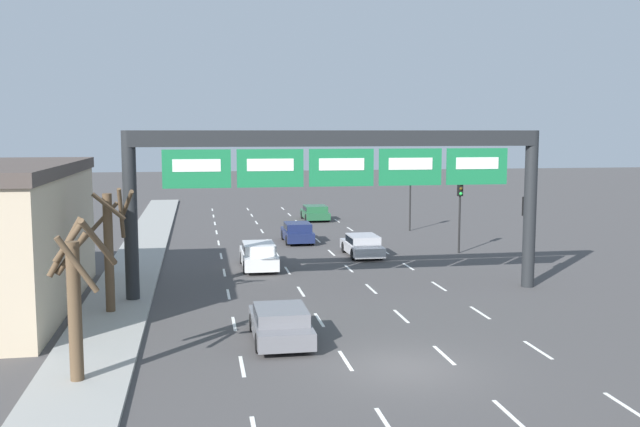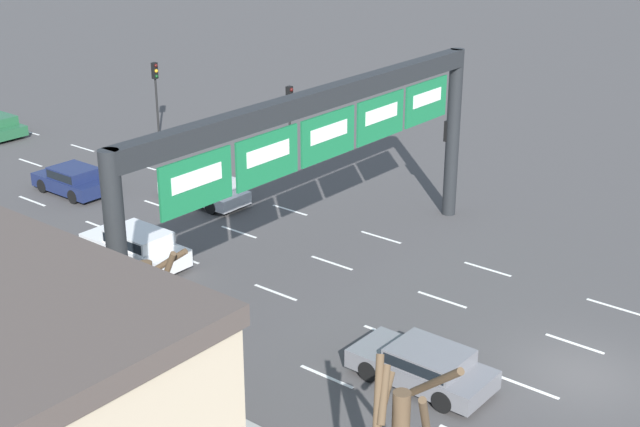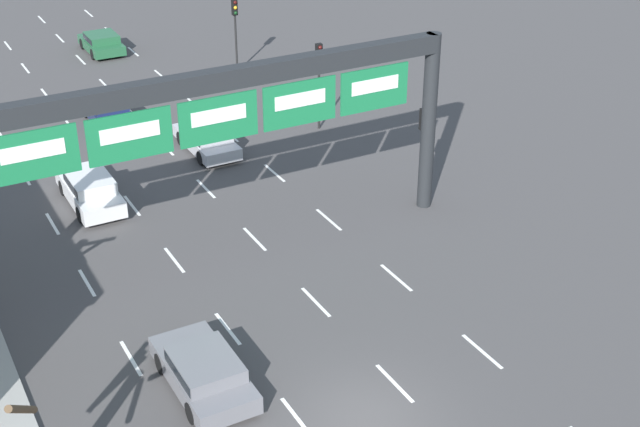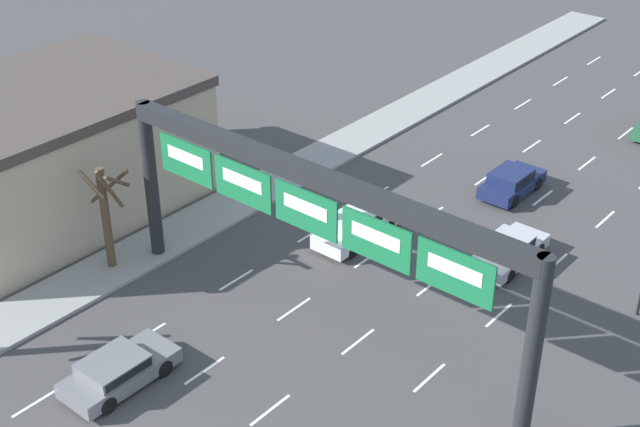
{
  "view_description": "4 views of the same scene",
  "coord_description": "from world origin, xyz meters",
  "px_view_note": "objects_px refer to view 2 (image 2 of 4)",
  "views": [
    {
      "loc": [
        -6.19,
        -20.64,
        7.32
      ],
      "look_at": [
        -1.54,
        6.5,
        4.12
      ],
      "focal_mm": 40.0,
      "sensor_mm": 36.0,
      "label": 1
    },
    {
      "loc": [
        -23.17,
        -8.47,
        14.41
      ],
      "look_at": [
        -0.27,
        10.04,
        2.89
      ],
      "focal_mm": 50.0,
      "sensor_mm": 36.0,
      "label": 2
    },
    {
      "loc": [
        -10.52,
        -16.59,
        17.15
      ],
      "look_at": [
        2.77,
        7.74,
        2.37
      ],
      "focal_mm": 50.0,
      "sensor_mm": 36.0,
      "label": 3
    },
    {
      "loc": [
        18.06,
        -10.88,
        21.43
      ],
      "look_at": [
        -1.27,
        12.19,
        4.11
      ],
      "focal_mm": 50.0,
      "sensor_mm": 36.0,
      "label": 4
    }
  ],
  "objects_px": {
    "traffic_light_near_gantry": "(290,111)",
    "traffic_light_far_end": "(156,84)",
    "car_white": "(136,245)",
    "sign_gantry": "(322,136)",
    "car_navy": "(72,179)",
    "car_silver": "(205,189)",
    "traffic_light_mid_block": "(447,148)",
    "tree_bare_second": "(151,328)",
    "car_grey": "(424,365)"
  },
  "relations": [
    {
      "from": "traffic_light_near_gantry",
      "to": "traffic_light_far_end",
      "type": "distance_m",
      "value": 9.82
    },
    {
      "from": "car_white",
      "to": "traffic_light_far_end",
      "type": "bearing_deg",
      "value": 45.74
    },
    {
      "from": "sign_gantry",
      "to": "car_navy",
      "type": "height_order",
      "value": "sign_gantry"
    },
    {
      "from": "car_silver",
      "to": "traffic_light_near_gantry",
      "type": "distance_m",
      "value": 6.44
    },
    {
      "from": "car_navy",
      "to": "traffic_light_near_gantry",
      "type": "distance_m",
      "value": 10.95
    },
    {
      "from": "sign_gantry",
      "to": "traffic_light_mid_block",
      "type": "xyz_separation_m",
      "value": [
        8.94,
        0.21,
        -2.62
      ]
    },
    {
      "from": "tree_bare_second",
      "to": "car_silver",
      "type": "bearing_deg",
      "value": 41.34
    },
    {
      "from": "car_grey",
      "to": "traffic_light_near_gantry",
      "type": "relative_size",
      "value": 0.99
    },
    {
      "from": "car_navy",
      "to": "car_grey",
      "type": "distance_m",
      "value": 22.14
    },
    {
      "from": "sign_gantry",
      "to": "car_navy",
      "type": "distance_m",
      "value": 15.94
    },
    {
      "from": "car_white",
      "to": "tree_bare_second",
      "type": "xyz_separation_m",
      "value": [
        -6.6,
        -8.67,
        2.17
      ]
    },
    {
      "from": "sign_gantry",
      "to": "traffic_light_near_gantry",
      "type": "relative_size",
      "value": 4.3
    },
    {
      "from": "sign_gantry",
      "to": "car_white",
      "type": "height_order",
      "value": "sign_gantry"
    },
    {
      "from": "car_grey",
      "to": "traffic_light_far_end",
      "type": "bearing_deg",
      "value": 64.14
    },
    {
      "from": "sign_gantry",
      "to": "car_grey",
      "type": "relative_size",
      "value": 4.35
    },
    {
      "from": "traffic_light_near_gantry",
      "to": "traffic_light_far_end",
      "type": "relative_size",
      "value": 1.02
    },
    {
      "from": "sign_gantry",
      "to": "tree_bare_second",
      "type": "height_order",
      "value": "sign_gantry"
    },
    {
      "from": "traffic_light_mid_block",
      "to": "car_navy",
      "type": "bearing_deg",
      "value": 120.37
    },
    {
      "from": "car_white",
      "to": "traffic_light_near_gantry",
      "type": "height_order",
      "value": "traffic_light_near_gantry"
    },
    {
      "from": "car_white",
      "to": "traffic_light_far_end",
      "type": "xyz_separation_m",
      "value": [
        12.19,
        12.51,
        2.31
      ]
    },
    {
      "from": "car_white",
      "to": "sign_gantry",
      "type": "bearing_deg",
      "value": -65.37
    },
    {
      "from": "sign_gantry",
      "to": "traffic_light_far_end",
      "type": "height_order",
      "value": "sign_gantry"
    },
    {
      "from": "car_silver",
      "to": "sign_gantry",
      "type": "bearing_deg",
      "value": -108.95
    },
    {
      "from": "car_white",
      "to": "tree_bare_second",
      "type": "bearing_deg",
      "value": -127.3
    },
    {
      "from": "car_silver",
      "to": "car_white",
      "type": "bearing_deg",
      "value": -156.88
    },
    {
      "from": "car_navy",
      "to": "car_grey",
      "type": "bearing_deg",
      "value": -99.46
    },
    {
      "from": "traffic_light_far_end",
      "to": "sign_gantry",
      "type": "bearing_deg",
      "value": -115.35
    },
    {
      "from": "traffic_light_mid_block",
      "to": "tree_bare_second",
      "type": "distance_m",
      "value": 18.75
    },
    {
      "from": "traffic_light_near_gantry",
      "to": "car_silver",
      "type": "bearing_deg",
      "value": 179.92
    },
    {
      "from": "car_white",
      "to": "traffic_light_near_gantry",
      "type": "bearing_deg",
      "value": 12.35
    },
    {
      "from": "car_silver",
      "to": "traffic_light_mid_block",
      "type": "distance_m",
      "value": 11.09
    },
    {
      "from": "car_silver",
      "to": "car_white",
      "type": "relative_size",
      "value": 0.94
    },
    {
      "from": "sign_gantry",
      "to": "tree_bare_second",
      "type": "xyz_separation_m",
      "value": [
        -9.69,
        -1.95,
        -2.76
      ]
    },
    {
      "from": "car_grey",
      "to": "traffic_light_near_gantry",
      "type": "xyz_separation_m",
      "value": [
        12.64,
        16.09,
        2.45
      ]
    },
    {
      "from": "traffic_light_mid_block",
      "to": "traffic_light_far_end",
      "type": "xyz_separation_m",
      "value": [
        0.17,
        19.02,
        0.0
      ]
    },
    {
      "from": "car_grey",
      "to": "car_silver",
      "type": "bearing_deg",
      "value": 67.45
    },
    {
      "from": "sign_gantry",
      "to": "car_white",
      "type": "xyz_separation_m",
      "value": [
        -3.08,
        6.72,
        -4.93
      ]
    },
    {
      "from": "car_white",
      "to": "tree_bare_second",
      "type": "height_order",
      "value": "tree_bare_second"
    },
    {
      "from": "sign_gantry",
      "to": "car_white",
      "type": "distance_m",
      "value": 8.88
    },
    {
      "from": "car_navy",
      "to": "car_silver",
      "type": "distance_m",
      "value": 6.49
    },
    {
      "from": "car_silver",
      "to": "traffic_light_mid_block",
      "type": "height_order",
      "value": "traffic_light_mid_block"
    },
    {
      "from": "traffic_light_near_gantry",
      "to": "traffic_light_mid_block",
      "type": "bearing_deg",
      "value": -91.54
    },
    {
      "from": "traffic_light_mid_block",
      "to": "traffic_light_far_end",
      "type": "relative_size",
      "value": 1.0
    },
    {
      "from": "car_white",
      "to": "car_grey",
      "type": "xyz_separation_m",
      "value": [
        -0.37,
        -13.41,
        -0.07
      ]
    },
    {
      "from": "car_navy",
      "to": "car_silver",
      "type": "bearing_deg",
      "value": -62.02
    },
    {
      "from": "car_silver",
      "to": "traffic_light_mid_block",
      "type": "xyz_separation_m",
      "value": [
        5.71,
        -9.21,
        2.36
      ]
    },
    {
      "from": "sign_gantry",
      "to": "car_silver",
      "type": "xyz_separation_m",
      "value": [
        3.23,
        9.42,
        -4.99
      ]
    },
    {
      "from": "car_navy",
      "to": "tree_bare_second",
      "type": "distance_m",
      "value": 19.86
    },
    {
      "from": "car_white",
      "to": "traffic_light_far_end",
      "type": "height_order",
      "value": "traffic_light_far_end"
    },
    {
      "from": "sign_gantry",
      "to": "car_silver",
      "type": "height_order",
      "value": "sign_gantry"
    }
  ]
}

